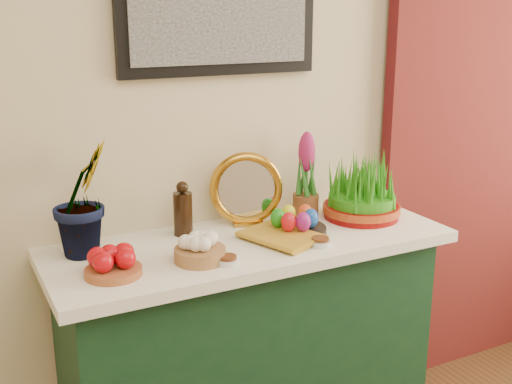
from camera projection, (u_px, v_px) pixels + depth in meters
sideboard at (250, 357)px, 2.35m from camera, size 1.30×0.45×0.85m
tablecloth at (249, 244)px, 2.23m from camera, size 1.40×0.55×0.04m
hyacinth_green at (82, 180)px, 2.02m from camera, size 0.32×0.31×0.49m
apple_bowl at (113, 264)px, 1.90m from camera, size 0.22×0.22×0.09m
garlic_basket at (200, 250)px, 2.01m from camera, size 0.21×0.21×0.09m
vinegar_cruet at (183, 211)px, 2.24m from camera, size 0.07×0.07×0.19m
mirror at (246, 190)px, 2.33m from camera, size 0.27×0.14×0.27m
book at (262, 243)px, 2.13m from camera, size 0.25×0.30×0.03m
spice_dish_left at (228, 260)px, 1.99m from camera, size 0.07×0.07×0.03m
spice_dish_right at (320, 242)px, 2.15m from camera, size 0.07×0.07×0.03m
egg_plate at (295, 224)px, 2.26m from camera, size 0.25×0.25×0.09m
hyacinth_pink at (306, 178)px, 2.43m from camera, size 0.10×0.10×0.33m
wheatgrass_sabzeh at (362, 191)px, 2.42m from camera, size 0.29×0.29×0.24m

